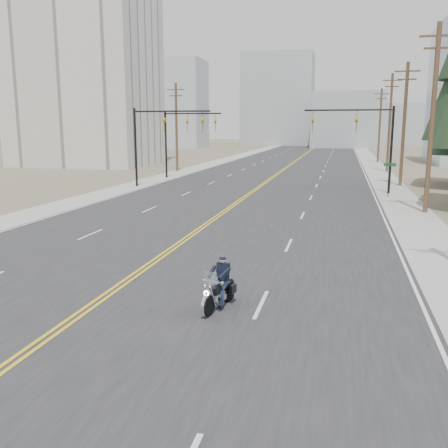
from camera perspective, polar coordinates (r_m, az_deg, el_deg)
ground_plane at (r=13.76m, az=-20.26°, el=-12.67°), size 400.00×400.00×0.00m
road at (r=80.90m, az=8.22°, el=7.15°), size 20.00×200.00×0.01m
sidewalk_left at (r=82.72m, az=0.20°, el=7.35°), size 3.00×200.00×0.01m
sidewalk_right at (r=80.69m, az=16.44°, el=6.81°), size 3.00×200.00×0.01m
traffic_mast_left at (r=45.39m, az=-7.74°, el=10.42°), size 7.10×0.26×7.00m
traffic_mast_right at (r=42.43m, az=15.92°, el=10.06°), size 7.10×0.26×7.00m
traffic_mast_far at (r=53.05m, az=-4.94°, el=10.49°), size 6.10×0.26×7.00m
street_sign at (r=40.71m, az=18.37°, el=5.47°), size 0.90×0.06×2.62m
utility_pole_b at (r=33.81m, az=22.73°, el=11.26°), size 2.20×0.30×11.50m
utility_pole_c at (r=48.68m, az=19.89°, el=10.84°), size 2.20×0.30×11.00m
utility_pole_d at (r=63.62m, az=18.42°, el=11.07°), size 2.20×0.30×11.50m
utility_pole_e at (r=80.57m, az=17.38°, el=10.83°), size 2.20×0.30×11.00m
utility_pole_left at (r=61.64m, az=-5.46°, el=11.12°), size 2.20×0.30×10.50m
apartment_block at (r=74.90m, az=-15.66°, el=18.06°), size 18.00×14.00×30.00m
haze_bldg_a at (r=132.44m, az=-5.44°, el=13.46°), size 14.00×12.00×22.00m
haze_bldg_b at (r=135.41m, az=13.92°, el=11.44°), size 18.00×14.00×14.00m
haze_bldg_d at (r=151.81m, az=6.20°, el=13.89°), size 20.00×15.00×26.00m
haze_bldg_e at (r=161.38m, az=20.00°, el=10.64°), size 14.00×14.00×12.00m
haze_bldg_f at (r=151.64m, az=-9.06°, el=11.93°), size 12.00×12.00×16.00m
motorcyclist at (r=14.95m, az=-0.60°, el=-6.86°), size 1.25×2.13×1.56m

